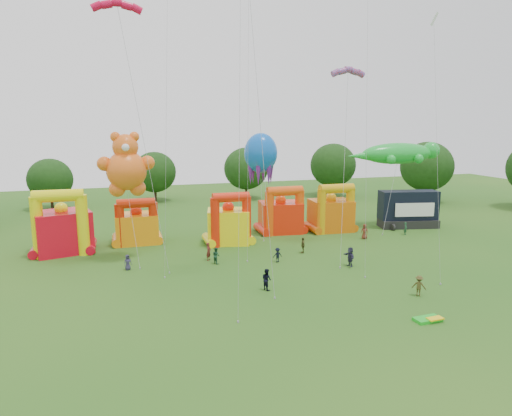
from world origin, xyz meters
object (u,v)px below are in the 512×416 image
object	(u,v)px
spectator_4	(303,245)
bouncy_castle_0	(62,229)
bouncy_castle_2	(229,224)
octopus_kite	(261,166)
teddy_bear_kite	(128,180)
stage_trailer	(408,209)
gecko_kite	(393,179)
spectator_0	(128,262)

from	to	relation	value
spectator_4	bouncy_castle_0	bearing A→B (deg)	-89.23
bouncy_castle_2	octopus_kite	size ratio (longest dim) A/B	0.49
bouncy_castle_0	octopus_kite	bearing A→B (deg)	3.65
teddy_bear_kite	bouncy_castle_2	bearing A→B (deg)	17.94
stage_trailer	octopus_kite	size ratio (longest dim) A/B	0.63
bouncy_castle_0	teddy_bear_kite	distance (m)	10.39
gecko_kite	spectator_4	world-z (taller)	gecko_kite
teddy_bear_kite	spectator_0	bearing A→B (deg)	-98.36
bouncy_castle_2	spectator_4	size ratio (longest dim) A/B	3.62
bouncy_castle_2	stage_trailer	xyz separation A→B (m)	(25.60, 1.47, 0.03)
octopus_kite	spectator_0	xyz separation A→B (m)	(-16.62, -9.66, -8.10)
bouncy_castle_0	stage_trailer	xyz separation A→B (m)	(44.00, 0.15, -0.31)
stage_trailer	teddy_bear_kite	bearing A→B (deg)	-172.10
spectator_0	gecko_kite	bearing A→B (deg)	-6.85
gecko_kite	stage_trailer	bearing A→B (deg)	1.37
bouncy_castle_0	gecko_kite	xyz separation A→B (m)	(41.34, 0.09, 3.95)
spectator_4	spectator_0	bearing A→B (deg)	-70.71
octopus_kite	spectator_4	bearing A→B (deg)	-77.47
gecko_kite	octopus_kite	bearing A→B (deg)	175.59
bouncy_castle_0	octopus_kite	world-z (taller)	octopus_kite
teddy_bear_kite	gecko_kite	distance (m)	34.66
teddy_bear_kite	octopus_kite	distance (m)	17.39
stage_trailer	gecko_kite	xyz separation A→B (m)	(-2.65, -0.06, 4.26)
bouncy_castle_2	stage_trailer	size ratio (longest dim) A/B	0.77
octopus_kite	gecko_kite	bearing A→B (deg)	-4.41
bouncy_castle_2	gecko_kite	world-z (taller)	gecko_kite
teddy_bear_kite	spectator_0	distance (m)	8.35
teddy_bear_kite	spectator_0	world-z (taller)	teddy_bear_kite
spectator_0	spectator_4	distance (m)	18.64
bouncy_castle_2	teddy_bear_kite	distance (m)	13.33
bouncy_castle_0	teddy_bear_kite	xyz separation A→B (m)	(7.10, -4.97, 5.72)
stage_trailer	octopus_kite	xyz separation A→B (m)	(-20.75, 1.33, 6.44)
bouncy_castle_2	octopus_kite	xyz separation A→B (m)	(4.85, 2.80, 6.46)
stage_trailer	bouncy_castle_2	bearing A→B (deg)	-176.72
bouncy_castle_2	octopus_kite	bearing A→B (deg)	29.96
stage_trailer	bouncy_castle_0	bearing A→B (deg)	-179.80
gecko_kite	teddy_bear_kite	bearing A→B (deg)	-171.60
bouncy_castle_2	spectator_4	world-z (taller)	bouncy_castle_2
bouncy_castle_0	gecko_kite	size ratio (longest dim) A/B	0.52
bouncy_castle_0	gecko_kite	distance (m)	41.53
teddy_bear_kite	spectator_0	xyz separation A→B (m)	(-0.47, -3.21, -7.70)
bouncy_castle_2	gecko_kite	size ratio (longest dim) A/B	0.45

